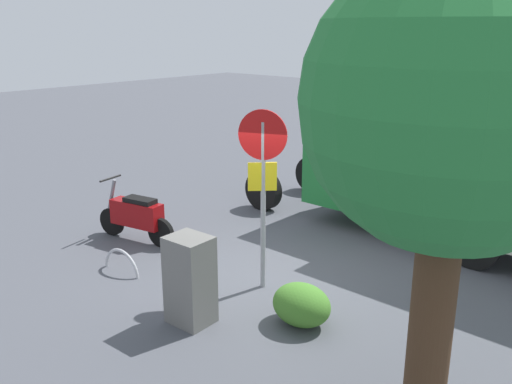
{
  "coord_description": "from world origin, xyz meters",
  "views": [
    {
      "loc": [
        -5.29,
        6.61,
        4.02
      ],
      "look_at": [
        0.93,
        -0.53,
        1.16
      ],
      "focal_mm": 38.67,
      "sensor_mm": 36.0,
      "label": 1
    }
  ],
  "objects_px": {
    "street_tree": "(454,107)",
    "utility_cabinet": "(190,280)",
    "motorcycle": "(136,216)",
    "bike_rack_hoop": "(122,272)",
    "stop_sign": "(263,172)",
    "box_truck_near": "(473,161)"
  },
  "relations": [
    {
      "from": "street_tree",
      "to": "utility_cabinet",
      "type": "xyz_separation_m",
      "value": [
        3.39,
        0.15,
        -2.7
      ]
    },
    {
      "from": "stop_sign",
      "to": "bike_rack_hoop",
      "type": "relative_size",
      "value": 3.36
    },
    {
      "from": "street_tree",
      "to": "utility_cabinet",
      "type": "distance_m",
      "value": 4.34
    },
    {
      "from": "street_tree",
      "to": "motorcycle",
      "type": "bearing_deg",
      "value": -10.98
    },
    {
      "from": "stop_sign",
      "to": "utility_cabinet",
      "type": "height_order",
      "value": "stop_sign"
    },
    {
      "from": "motorcycle",
      "to": "bike_rack_hoop",
      "type": "bearing_deg",
      "value": 120.83
    },
    {
      "from": "stop_sign",
      "to": "utility_cabinet",
      "type": "xyz_separation_m",
      "value": [
        0.06,
        1.49,
        -1.26
      ]
    },
    {
      "from": "utility_cabinet",
      "to": "stop_sign",
      "type": "bearing_deg",
      "value": -92.14
    },
    {
      "from": "motorcycle",
      "to": "utility_cabinet",
      "type": "xyz_separation_m",
      "value": [
        -3.06,
        1.4,
        0.12
      ]
    },
    {
      "from": "box_truck_near",
      "to": "utility_cabinet",
      "type": "distance_m",
      "value": 5.79
    },
    {
      "from": "box_truck_near",
      "to": "utility_cabinet",
      "type": "relative_size",
      "value": 6.12
    },
    {
      "from": "box_truck_near",
      "to": "street_tree",
      "type": "distance_m",
      "value": 5.75
    },
    {
      "from": "box_truck_near",
      "to": "utility_cabinet",
      "type": "bearing_deg",
      "value": 71.97
    },
    {
      "from": "bike_rack_hoop",
      "to": "street_tree",
      "type": "bearing_deg",
      "value": 178.12
    },
    {
      "from": "box_truck_near",
      "to": "stop_sign",
      "type": "distance_m",
      "value": 4.3
    },
    {
      "from": "street_tree",
      "to": "utility_cabinet",
      "type": "relative_size",
      "value": 3.73
    },
    {
      "from": "stop_sign",
      "to": "box_truck_near",
      "type": "bearing_deg",
      "value": -114.11
    },
    {
      "from": "motorcycle",
      "to": "utility_cabinet",
      "type": "relative_size",
      "value": 1.41
    },
    {
      "from": "stop_sign",
      "to": "street_tree",
      "type": "bearing_deg",
      "value": 158.09
    },
    {
      "from": "box_truck_near",
      "to": "bike_rack_hoop",
      "type": "height_order",
      "value": "box_truck_near"
    },
    {
      "from": "box_truck_near",
      "to": "stop_sign",
      "type": "bearing_deg",
      "value": 66.37
    },
    {
      "from": "stop_sign",
      "to": "bike_rack_hoop",
      "type": "distance_m",
      "value": 3.1
    }
  ]
}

